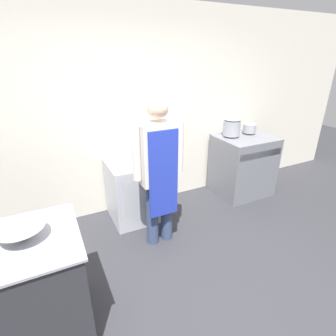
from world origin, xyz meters
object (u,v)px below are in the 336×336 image
object	(u,v)px
fridge_unit	(135,190)
stock_pot	(232,127)
stove	(242,165)
sauce_pot	(249,128)
person_cook	(159,168)
mixing_bowl	(21,233)

from	to	relation	value
fridge_unit	stock_pot	xyz separation A→B (m)	(1.58, 0.05, 0.68)
stove	sauce_pot	size ratio (longest dim) A/B	4.77
stove	fridge_unit	distance (m)	1.77
person_cook	mixing_bowl	world-z (taller)	person_cook
sauce_pot	fridge_unit	bearing A→B (deg)	-178.39
mixing_bowl	sauce_pot	world-z (taller)	sauce_pot
person_cook	stock_pot	world-z (taller)	person_cook
fridge_unit	sauce_pot	world-z (taller)	sauce_pot
person_cook	sauce_pot	world-z (taller)	person_cook
fridge_unit	mixing_bowl	xyz separation A→B (m)	(-1.23, -1.20, 0.54)
mixing_bowl	sauce_pot	distance (m)	3.40
mixing_bowl	stock_pot	world-z (taller)	stock_pot
sauce_pot	person_cook	bearing A→B (deg)	-160.35
fridge_unit	stock_pot	distance (m)	1.72
stock_pot	sauce_pot	xyz separation A→B (m)	(0.35, -0.00, -0.07)
mixing_bowl	stove	bearing A→B (deg)	20.68
person_cook	stock_pot	xyz separation A→B (m)	(1.50, 0.66, 0.13)
stove	fridge_unit	xyz separation A→B (m)	(-1.77, 0.07, -0.06)
person_cook	mixing_bowl	xyz separation A→B (m)	(-1.31, -0.60, -0.01)
stock_pot	fridge_unit	bearing A→B (deg)	-178.03
person_cook	mixing_bowl	bearing A→B (deg)	-155.64
stock_pot	sauce_pot	distance (m)	0.36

